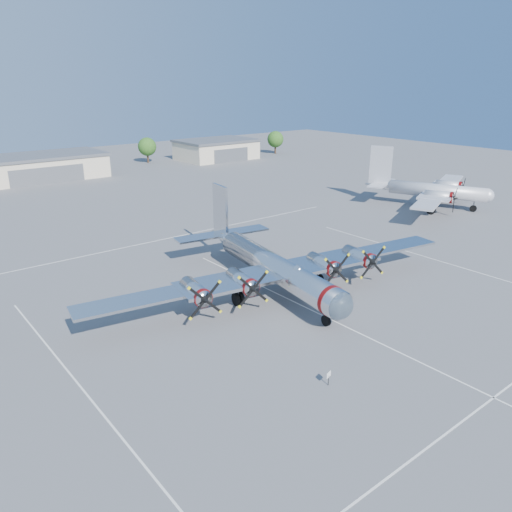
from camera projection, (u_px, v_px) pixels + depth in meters
ground at (283, 297)px, 50.91m from camera, size 260.00×260.00×0.00m
parking_lines at (295, 302)px, 49.62m from camera, size 60.00×50.08×0.01m
hangar_center at (37, 167)px, 110.28m from camera, size 28.60×14.60×5.40m
hangar_east at (216, 149)px, 138.60m from camera, size 20.60×14.60×5.40m
tree_east at (147, 147)px, 131.91m from camera, size 4.80×4.80×6.64m
tree_far_east at (275, 139)px, 148.45m from camera, size 4.80×4.80×6.64m
main_bomber_b29 at (271, 289)px, 52.79m from camera, size 44.81×34.11×9.04m
twin_engine_east at (429, 207)px, 86.98m from camera, size 37.52×32.74×9.92m
info_placard at (329, 376)px, 35.92m from camera, size 0.56×0.20×1.08m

